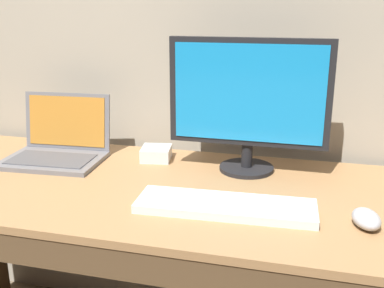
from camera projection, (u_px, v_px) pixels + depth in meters
desk at (163, 255)px, 1.45m from camera, size 1.83×0.72×0.75m
laptop_space_gray at (58, 146)px, 1.63m from camera, size 0.35×0.29×0.22m
external_monitor at (248, 100)px, 1.44m from camera, size 0.51×0.18×0.44m
wired_keyboard at (225, 206)px, 1.23m from camera, size 0.49×0.17×0.03m
computer_mouse at (366, 219)px, 1.13m from camera, size 0.09×0.11×0.04m
external_drive_box at (156, 153)px, 1.62m from camera, size 0.12×0.12×0.05m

